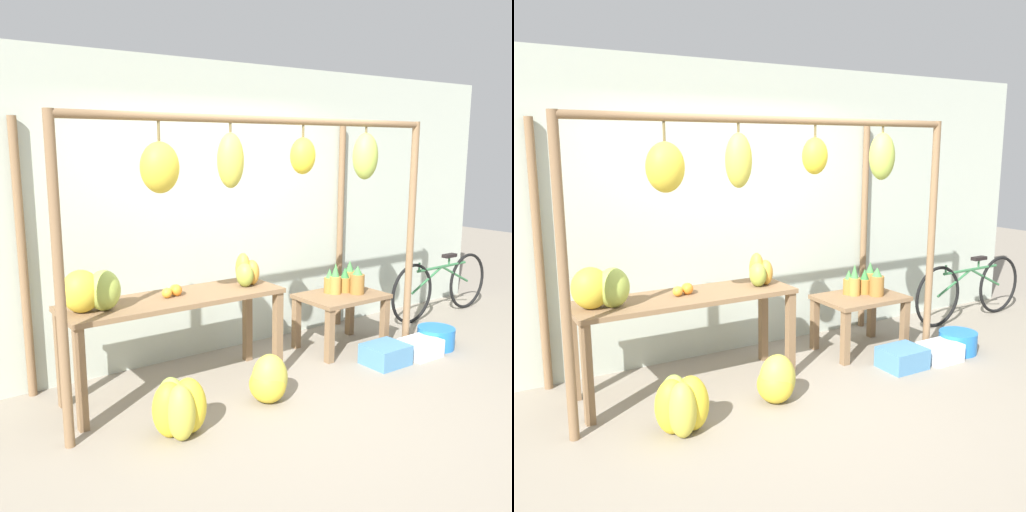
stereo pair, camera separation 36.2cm
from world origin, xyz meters
TOP-DOWN VIEW (x-y plane):
  - ground_plane at (0.00, 0.00)m, footprint 20.00×20.00m
  - shop_wall_back at (0.00, 1.59)m, footprint 8.00×0.08m
  - stall_awning at (-0.04, 0.67)m, footprint 3.46×1.16m
  - display_table_main at (-0.67, 0.91)m, footprint 1.85×0.58m
  - display_table_side at (1.17, 0.90)m, footprint 0.84×0.60m
  - banana_pile_on_table at (-1.37, 0.88)m, footprint 0.48×0.35m
  - orange_pile at (-0.66, 0.94)m, footprint 0.20×0.15m
  - pineapple_cluster at (1.25, 0.93)m, footprint 0.37×0.31m
  - banana_pile_ground_left at (-1.01, 0.22)m, footprint 0.46×0.41m
  - banana_pile_ground_right at (-0.17, 0.29)m, footprint 0.40×0.40m
  - fruit_crate_white at (1.21, 0.32)m, footprint 0.39×0.33m
  - blue_bucket at (1.97, 0.34)m, footprint 0.37×0.37m
  - parked_bicycle at (2.95, 1.05)m, footprint 1.78×0.09m
  - papaya_pile at (0.02, 0.90)m, footprint 0.24×0.24m
  - fruit_crate_purple at (1.65, 0.27)m, footprint 0.35×0.30m

SIDE VIEW (x-z plane):
  - ground_plane at x=0.00m, z-range 0.00..0.00m
  - fruit_crate_purple at x=1.65m, z-range 0.00..0.17m
  - fruit_crate_white at x=1.21m, z-range 0.00..0.19m
  - blue_bucket at x=1.97m, z-range 0.00..0.21m
  - banana_pile_ground_right at x=-0.17m, z-range -0.02..0.37m
  - banana_pile_ground_left at x=-1.01m, z-range 0.00..0.41m
  - parked_bicycle at x=2.95m, z-range 0.00..0.74m
  - display_table_side at x=1.17m, z-range 0.17..0.73m
  - pineapple_cluster at x=1.25m, z-range 0.52..0.84m
  - display_table_main at x=-0.67m, z-range 0.28..1.09m
  - orange_pile at x=-0.66m, z-range 0.81..0.90m
  - papaya_pile at x=0.02m, z-range 0.79..1.08m
  - banana_pile_on_table at x=-1.37m, z-range 0.81..1.13m
  - shop_wall_back at x=0.00m, z-range 0.00..2.80m
  - stall_awning at x=-0.04m, z-range 0.55..2.80m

